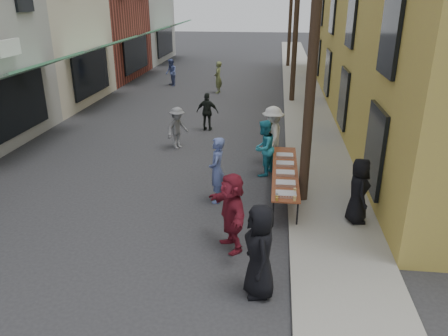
% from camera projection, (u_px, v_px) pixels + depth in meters
% --- Properties ---
extents(ground, '(120.00, 120.00, 0.00)m').
position_uv_depth(ground, '(114.00, 251.00, 9.74)').
color(ground, '#28282B').
rests_on(ground, ground).
extents(sidewalk, '(2.20, 60.00, 0.10)m').
position_uv_depth(sidewalk, '(305.00, 101.00, 23.00)').
color(sidewalk, gray).
rests_on(sidewalk, ground).
extents(storefront_row, '(8.00, 37.00, 9.00)m').
position_uv_depth(storefront_row, '(24.00, 18.00, 23.09)').
color(storefront_row, maroon).
rests_on(storefront_row, ground).
extents(utility_pole_near, '(0.26, 0.26, 9.00)m').
position_uv_depth(utility_pole_near, '(315.00, 31.00, 10.36)').
color(utility_pole_near, '#2D2116').
rests_on(utility_pole_near, ground).
extents(utility_pole_mid, '(0.26, 0.26, 9.00)m').
position_uv_depth(utility_pole_mid, '(297.00, 12.00, 21.42)').
color(utility_pole_mid, '#2D2116').
rests_on(utility_pole_mid, ground).
extents(utility_pole_far, '(0.26, 0.26, 9.00)m').
position_uv_depth(utility_pole_far, '(291.00, 6.00, 32.48)').
color(utility_pole_far, '#2D2116').
rests_on(utility_pole_far, ground).
extents(serving_table, '(0.70, 4.00, 0.75)m').
position_uv_depth(serving_table, '(285.00, 172.00, 12.18)').
color(serving_table, maroon).
rests_on(serving_table, ground).
extents(catering_tray_sausage, '(0.50, 0.33, 0.08)m').
position_uv_depth(catering_tray_sausage, '(286.00, 194.00, 10.63)').
color(catering_tray_sausage, maroon).
rests_on(catering_tray_sausage, serving_table).
extents(catering_tray_foil_b, '(0.50, 0.33, 0.08)m').
position_uv_depth(catering_tray_foil_b, '(286.00, 184.00, 11.23)').
color(catering_tray_foil_b, '#B2B2B7').
rests_on(catering_tray_foil_b, serving_table).
extents(catering_tray_buns, '(0.50, 0.33, 0.08)m').
position_uv_depth(catering_tray_buns, '(285.00, 173.00, 11.87)').
color(catering_tray_buns, tan).
rests_on(catering_tray_buns, serving_table).
extents(catering_tray_foil_d, '(0.50, 0.33, 0.08)m').
position_uv_depth(catering_tray_foil_d, '(285.00, 164.00, 12.52)').
color(catering_tray_foil_d, '#B2B2B7').
rests_on(catering_tray_foil_d, serving_table).
extents(catering_tray_buns_end, '(0.50, 0.33, 0.08)m').
position_uv_depth(catering_tray_buns_end, '(285.00, 156.00, 13.16)').
color(catering_tray_buns_end, tan).
rests_on(catering_tray_buns_end, serving_table).
extents(condiment_jar_a, '(0.07, 0.07, 0.08)m').
position_uv_depth(condiment_jar_a, '(277.00, 199.00, 10.37)').
color(condiment_jar_a, '#A57F26').
rests_on(condiment_jar_a, serving_table).
extents(condiment_jar_b, '(0.07, 0.07, 0.08)m').
position_uv_depth(condiment_jar_b, '(277.00, 197.00, 10.47)').
color(condiment_jar_b, '#A57F26').
rests_on(condiment_jar_b, serving_table).
extents(condiment_jar_c, '(0.07, 0.07, 0.08)m').
position_uv_depth(condiment_jar_c, '(277.00, 196.00, 10.56)').
color(condiment_jar_c, '#A57F26').
rests_on(condiment_jar_c, serving_table).
extents(cup_stack, '(0.08, 0.08, 0.12)m').
position_uv_depth(cup_stack, '(295.00, 198.00, 10.37)').
color(cup_stack, tan).
rests_on(cup_stack, serving_table).
extents(guest_front_a, '(0.79, 1.02, 1.86)m').
position_uv_depth(guest_front_a, '(260.00, 251.00, 8.02)').
color(guest_front_a, black).
rests_on(guest_front_a, ground).
extents(guest_front_b, '(0.45, 0.67, 1.83)m').
position_uv_depth(guest_front_b, '(217.00, 170.00, 11.74)').
color(guest_front_b, '#4E5D98').
rests_on(guest_front_b, ground).
extents(guest_front_c, '(0.97, 1.06, 1.77)m').
position_uv_depth(guest_front_c, '(264.00, 148.00, 13.51)').
color(guest_front_c, teal).
rests_on(guest_front_c, ground).
extents(guest_front_d, '(0.75, 1.28, 1.96)m').
position_uv_depth(guest_front_d, '(272.00, 136.00, 14.38)').
color(guest_front_d, silver).
rests_on(guest_front_d, ground).
extents(guest_front_e, '(0.67, 1.02, 1.62)m').
position_uv_depth(guest_front_e, '(273.00, 128.00, 15.84)').
color(guest_front_e, '#56683C').
rests_on(guest_front_e, ground).
extents(guest_queue_back, '(1.24, 1.73, 1.80)m').
position_uv_depth(guest_queue_back, '(232.00, 212.00, 9.52)').
color(guest_queue_back, maroon).
rests_on(guest_queue_back, ground).
extents(server, '(0.59, 0.84, 1.64)m').
position_uv_depth(server, '(358.00, 191.00, 10.51)').
color(server, black).
rests_on(server, sidewalk).
extents(passerby_left, '(1.00, 1.15, 1.54)m').
position_uv_depth(passerby_left, '(177.00, 128.00, 15.94)').
color(passerby_left, slate).
rests_on(passerby_left, ground).
extents(passerby_mid, '(0.95, 0.47, 1.57)m').
position_uv_depth(passerby_mid, '(207.00, 112.00, 18.04)').
color(passerby_mid, black).
rests_on(passerby_mid, ground).
extents(passerby_right, '(0.47, 0.68, 1.78)m').
position_uv_depth(passerby_right, '(218.00, 77.00, 24.87)').
color(passerby_right, '#646E3F').
rests_on(passerby_right, ground).
extents(passerby_far, '(0.93, 1.00, 1.63)m').
position_uv_depth(passerby_far, '(171.00, 73.00, 26.83)').
color(passerby_far, '#5363A1').
rests_on(passerby_far, ground).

